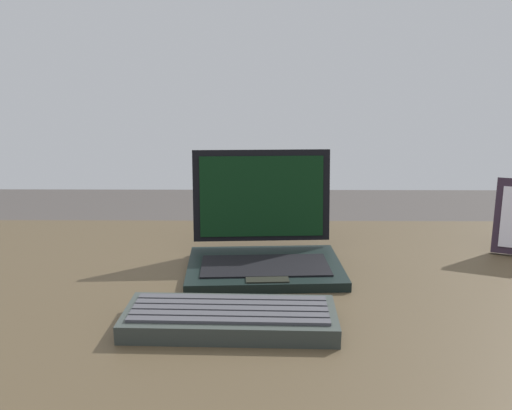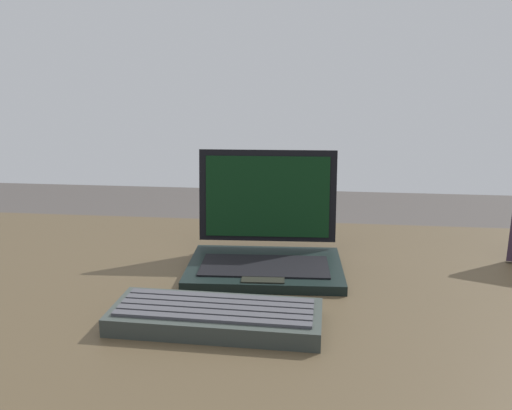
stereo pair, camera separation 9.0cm
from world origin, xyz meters
name	(u,v)px [view 2 (the right image)]	position (x,y,z in m)	size (l,w,h in m)	color
desk	(207,328)	(0.00, 0.00, 0.66)	(1.78, 0.78, 0.75)	#3F3322
laptop_front	(266,245)	(0.09, 0.09, 0.79)	(0.28, 0.23, 0.21)	black
external_keyboard	(216,316)	(0.05, -0.15, 0.76)	(0.30, 0.12, 0.03)	#2C322E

